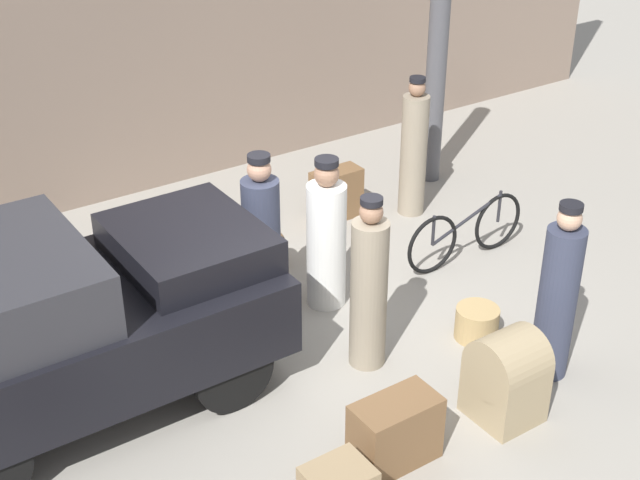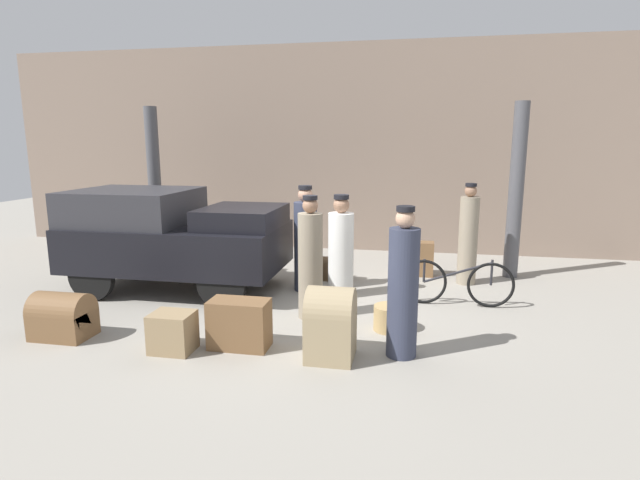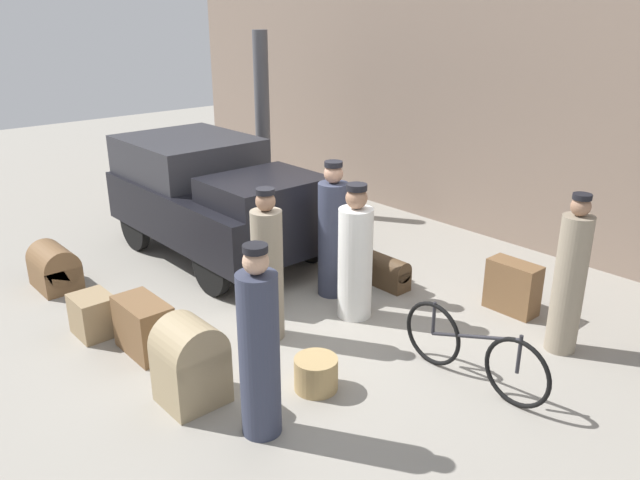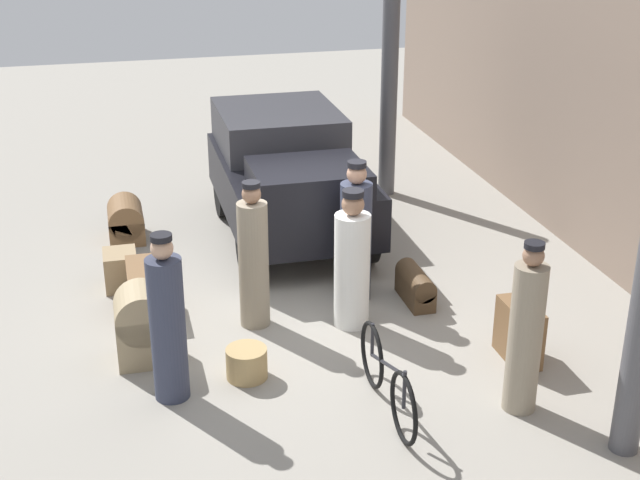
# 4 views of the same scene
# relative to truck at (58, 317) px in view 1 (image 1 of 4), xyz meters

# --- Properties ---
(ground_plane) EXTENTS (30.00, 30.00, 0.00)m
(ground_plane) POSITION_rel_truck_xyz_m (2.30, -0.37, -0.92)
(ground_plane) COLOR gray
(station_building_facade) EXTENTS (16.00, 0.15, 4.50)m
(station_building_facade) POSITION_rel_truck_xyz_m (2.30, 3.71, 1.33)
(station_building_facade) COLOR gray
(station_building_facade) RESTS_ON ground
(canopy_pillar_right) EXTENTS (0.26, 0.26, 3.09)m
(canopy_pillar_right) POSITION_rel_truck_xyz_m (5.63, 1.86, 0.63)
(canopy_pillar_right) COLOR #4C4C51
(canopy_pillar_right) RESTS_ON ground
(truck) EXTENTS (3.41, 1.81, 1.64)m
(truck) POSITION_rel_truck_xyz_m (0.00, 0.00, 0.00)
(truck) COLOR black
(truck) RESTS_ON ground
(bicycle) EXTENTS (1.65, 0.04, 0.72)m
(bicycle) POSITION_rel_truck_xyz_m (4.55, -0.02, -0.57)
(bicycle) COLOR black
(bicycle) RESTS_ON ground
(wicker_basket) EXTENTS (0.42, 0.42, 0.33)m
(wicker_basket) POSITION_rel_truck_xyz_m (3.63, -1.21, -0.76)
(wicker_basket) COLOR tan
(wicker_basket) RESTS_ON ground
(porter_lifting_near_truck) EXTENTS (0.37, 0.37, 1.72)m
(porter_lifting_near_truck) POSITION_rel_truck_xyz_m (2.16, 0.35, -0.13)
(porter_lifting_near_truck) COLOR #33384C
(porter_lifting_near_truck) RESTS_ON ground
(conductor_in_dark_uniform) EXTENTS (0.40, 0.40, 1.61)m
(conductor_in_dark_uniform) POSITION_rel_truck_xyz_m (2.78, 0.13, -0.19)
(conductor_in_dark_uniform) COLOR white
(conductor_in_dark_uniform) RESTS_ON ground
(porter_carrying_trunk) EXTENTS (0.34, 0.34, 1.70)m
(porter_carrying_trunk) POSITION_rel_truck_xyz_m (2.52, -0.93, -0.13)
(porter_carrying_trunk) COLOR gray
(porter_carrying_trunk) RESTS_ON ground
(porter_with_bicycle) EXTENTS (0.34, 0.34, 1.72)m
(porter_with_bicycle) POSITION_rel_truck_xyz_m (3.80, -1.98, -0.13)
(porter_with_bicycle) COLOR #33384C
(porter_with_bicycle) RESTS_ON ground
(porter_standing_middle) EXTENTS (0.32, 0.32, 1.73)m
(porter_standing_middle) POSITION_rel_truck_xyz_m (4.80, 1.23, -0.12)
(porter_standing_middle) COLOR gray
(porter_standing_middle) RESTS_ON ground
(suitcase_small_leather) EXTENTS (0.62, 0.30, 0.63)m
(suitcase_small_leather) POSITION_rel_truck_xyz_m (3.95, 1.62, -0.61)
(suitcase_small_leather) COLOR brown
(suitcase_small_leather) RESTS_ON ground
(trunk_barrel_dark) EXTENTS (0.72, 0.27, 0.42)m
(trunk_barrel_dark) POSITION_rel_truck_xyz_m (2.42, 1.02, -0.71)
(trunk_barrel_dark) COLOR #4C3823
(trunk_barrel_dark) RESTS_ON ground
(trunk_large_brown) EXTENTS (0.53, 0.56, 0.83)m
(trunk_large_brown) POSITION_rel_truck_xyz_m (3.02, -2.20, -0.51)
(trunk_large_brown) COLOR #9E8966
(trunk_large_brown) RESTS_ON ground
(trunk_umber_medium) EXTENTS (0.70, 0.38, 0.58)m
(trunk_umber_medium) POSITION_rel_truck_xyz_m (1.91, -2.11, -0.63)
(trunk_umber_medium) COLOR brown
(trunk_umber_medium) RESTS_ON ground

